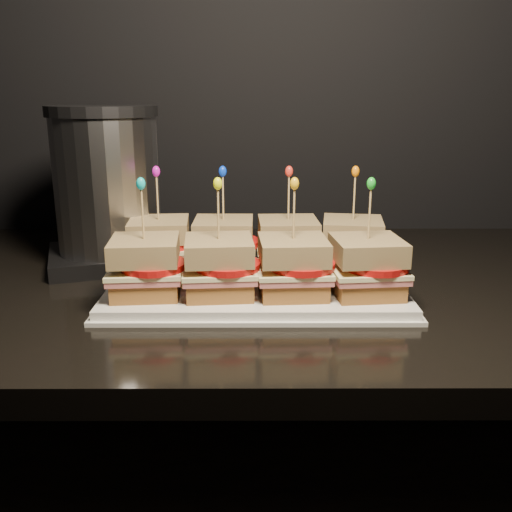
{
  "coord_description": "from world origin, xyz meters",
  "views": [
    {
      "loc": [
        -0.23,
        0.79,
        1.16
      ],
      "look_at": [
        -0.23,
        1.59,
        0.92
      ],
      "focal_mm": 40.0,
      "sensor_mm": 36.0,
      "label": 1
    }
  ],
  "objects": [
    {
      "name": "sandwich_0_pick",
      "position": [
        -0.38,
        1.65,
        1.0
      ],
      "size": [
        0.0,
        0.0,
        0.09
      ],
      "primitive_type": "cylinder",
      "color": "tan",
      "rests_on": "sandwich_0_bread_top"
    },
    {
      "name": "sandwich_6_tomato",
      "position": [
        -0.17,
        1.53,
        0.93
      ],
      "size": [
        0.09,
        0.09,
        0.01
      ],
      "primitive_type": "cylinder",
      "color": "red",
      "rests_on": "sandwich_6_cheese"
    },
    {
      "name": "sandwich_0_frill",
      "position": [
        -0.38,
        1.65,
        1.04
      ],
      "size": [
        0.01,
        0.01,
        0.02
      ],
      "primitive_type": "ellipsoid",
      "color": "#D111B5",
      "rests_on": "sandwich_0_pick"
    },
    {
      "name": "platter",
      "position": [
        -0.23,
        1.59,
        0.88
      ],
      "size": [
        0.42,
        0.26,
        0.02
      ],
      "primitive_type": "cube",
      "color": "white",
      "rests_on": "granite_slab"
    },
    {
      "name": "sandwich_4_bread_bot",
      "position": [
        -0.38,
        1.53,
        0.9
      ],
      "size": [
        0.1,
        0.1,
        0.02
      ],
      "primitive_type": "cube",
      "rotation": [
        0.0,
        0.0,
        0.08
      ],
      "color": "brown",
      "rests_on": "platter"
    },
    {
      "name": "sandwich_4_tomato",
      "position": [
        -0.37,
        1.53,
        0.93
      ],
      "size": [
        0.09,
        0.09,
        0.01
      ],
      "primitive_type": "cylinder",
      "color": "red",
      "rests_on": "sandwich_4_cheese"
    },
    {
      "name": "sandwich_3_tomato",
      "position": [
        -0.07,
        1.65,
        0.93
      ],
      "size": [
        0.09,
        0.09,
        0.01
      ],
      "primitive_type": "cylinder",
      "color": "red",
      "rests_on": "sandwich_3_cheese"
    },
    {
      "name": "sandwich_4_ham",
      "position": [
        -0.38,
        1.53,
        0.92
      ],
      "size": [
        0.11,
        0.1,
        0.01
      ],
      "primitive_type": "cube",
      "rotation": [
        0.0,
        0.0,
        0.08
      ],
      "color": "#B25457",
      "rests_on": "sandwich_4_bread_bot"
    },
    {
      "name": "sandwich_2_bread_bot",
      "position": [
        -0.18,
        1.65,
        0.9
      ],
      "size": [
        0.09,
        0.09,
        0.02
      ],
      "primitive_type": "cube",
      "rotation": [
        0.0,
        0.0,
        0.04
      ],
      "color": "brown",
      "rests_on": "platter"
    },
    {
      "name": "sandwich_3_bread_bot",
      "position": [
        -0.08,
        1.65,
        0.9
      ],
      "size": [
        0.1,
        0.1,
        0.02
      ],
      "primitive_type": "cube",
      "rotation": [
        0.0,
        0.0,
        -0.14
      ],
      "color": "brown",
      "rests_on": "platter"
    },
    {
      "name": "sandwich_6_pick",
      "position": [
        -0.18,
        1.53,
        1.0
      ],
      "size": [
        0.0,
        0.0,
        0.09
      ],
      "primitive_type": "cylinder",
      "color": "tan",
      "rests_on": "sandwich_6_bread_top"
    },
    {
      "name": "sandwich_3_pick",
      "position": [
        -0.08,
        1.65,
        1.0
      ],
      "size": [
        0.0,
        0.0,
        0.09
      ],
      "primitive_type": "cylinder",
      "color": "tan",
      "rests_on": "sandwich_3_bread_top"
    },
    {
      "name": "sandwich_5_ham",
      "position": [
        -0.28,
        1.53,
        0.92
      ],
      "size": [
        0.11,
        0.1,
        0.01
      ],
      "primitive_type": "cube",
      "rotation": [
        0.0,
        0.0,
        0.09
      ],
      "color": "#B25457",
      "rests_on": "sandwich_5_bread_bot"
    },
    {
      "name": "sandwich_2_ham",
      "position": [
        -0.18,
        1.65,
        0.92
      ],
      "size": [
        0.1,
        0.1,
        0.01
      ],
      "primitive_type": "cube",
      "rotation": [
        0.0,
        0.0,
        0.04
      ],
      "color": "#B25457",
      "rests_on": "sandwich_2_bread_bot"
    },
    {
      "name": "sandwich_4_bread_top",
      "position": [
        -0.38,
        1.53,
        0.95
      ],
      "size": [
        0.1,
        0.1,
        0.03
      ],
      "primitive_type": "cube",
      "rotation": [
        0.0,
        0.0,
        0.08
      ],
      "color": "#4E2D0E",
      "rests_on": "sandwich_4_tomato"
    },
    {
      "name": "sandwich_2_cheese",
      "position": [
        -0.18,
        1.65,
        0.92
      ],
      "size": [
        0.1,
        0.1,
        0.01
      ],
      "primitive_type": "cube",
      "rotation": [
        0.0,
        0.0,
        0.04
      ],
      "color": "#F6EEAA",
      "rests_on": "sandwich_2_ham"
    },
    {
      "name": "sandwich_2_pick",
      "position": [
        -0.18,
        1.65,
        1.0
      ],
      "size": [
        0.0,
        0.0,
        0.09
      ],
      "primitive_type": "cylinder",
      "color": "tan",
      "rests_on": "sandwich_2_bread_top"
    },
    {
      "name": "appliance_base",
      "position": [
        -0.48,
        1.74,
        0.88
      ],
      "size": [
        0.25,
        0.23,
        0.03
      ],
      "primitive_type": "cube",
      "rotation": [
        0.0,
        0.0,
        0.31
      ],
      "color": "#262628",
      "rests_on": "granite_slab"
    },
    {
      "name": "sandwich_7_bread_top",
      "position": [
        -0.08,
        1.53,
        0.95
      ],
      "size": [
        0.1,
        0.1,
        0.03
      ],
      "primitive_type": "cube",
      "rotation": [
        0.0,
        0.0,
        0.1
      ],
      "color": "#4E2D0E",
      "rests_on": "sandwich_7_tomato"
    },
    {
      "name": "sandwich_3_cheese",
      "position": [
        -0.08,
        1.65,
        0.92
      ],
      "size": [
        0.11,
        0.11,
        0.01
      ],
      "primitive_type": "cube",
      "rotation": [
        0.0,
        0.0,
        -0.14
      ],
      "color": "#F6EEAA",
      "rests_on": "sandwich_3_ham"
    },
    {
      "name": "appliance_body",
      "position": [
        -0.48,
        1.74,
        1.01
      ],
      "size": [
        0.17,
        0.17,
        0.22
      ],
      "primitive_type": "cylinder",
      "color": "silver",
      "rests_on": "appliance_base"
    },
    {
      "name": "sandwich_5_tomato",
      "position": [
        -0.27,
        1.53,
        0.93
      ],
      "size": [
        0.09,
        0.09,
        0.01
      ],
      "primitive_type": "cylinder",
      "color": "red",
      "rests_on": "sandwich_5_cheese"
    },
    {
      "name": "sandwich_3_bread_top",
      "position": [
        -0.08,
        1.65,
        0.95
      ],
      "size": [
        0.1,
        0.1,
        0.03
      ],
      "primitive_type": "cube",
      "rotation": [
        0.0,
        0.0,
        -0.14
      ],
      "color": "#4E2D0E",
      "rests_on": "sandwich_3_tomato"
    },
    {
      "name": "sandwich_7_tomato",
      "position": [
        -0.07,
        1.53,
        0.93
      ],
      "size": [
        0.09,
        0.09,
        0.01
      ],
      "primitive_type": "cylinder",
      "color": "red",
      "rests_on": "sandwich_7_cheese"
    },
    {
      "name": "appliance",
      "position": [
        -0.48,
        1.74,
        1.0
      ],
      "size": [
        0.21,
        0.17,
        0.27
      ],
      "primitive_type": null,
      "color": "silver",
      "rests_on": "granite_slab"
    },
    {
      "name": "sandwich_5_pick",
      "position": [
        -0.28,
        1.53,
        1.0
      ],
      "size": [
        0.0,
        0.0,
        0.09
      ],
      "primitive_type": "cylinder",
      "color": "tan",
      "rests_on": "sandwich_5_bread_top"
    },
    {
      "name": "sandwich_1_ham",
      "position": [
        -0.28,
        1.65,
        0.92
      ],
      "size": [
        0.1,
        0.1,
        0.01
      ],
      "primitive_type": "cube",
      "rotation": [
        0.0,
        0.0,
        -0.01
      ],
      "color": "#B25457",
      "rests_on": "sandwich_1_bread_bot"
    },
    {
      "name": "sandwich_2_frill",
      "position": [
        -0.18,
        1.65,
        1.04
      ],
      "size": [
        0.01,
        0.01,
        0.02
      ],
      "primitive_type": "ellipsoid",
      "color": "red",
      "rests_on": "sandwich_2_pick"
    },
    {
      "name": "sandwich_7_frill",
      "position": [
        -0.08,
        1.53,
        1.04
      ],
      "size": [
        0.01,
        0.01,
        0.02
      ],
      "primitive_type": "ellipsoid",
      "color": "green",
      "rests_on": "sandwich_7_pick"
    },
    {
      "name": "sandwich_7_bread_bot",
      "position": [
        -0.08,
        1.53,
        0.9
      ],
      "size": [
        0.1,
        0.1,
        0.02
      ],
      "primitive_type": "cube",
      "rotation": [
        0.0,
        0.0,
        0.1
      ],
      "color": "brown",
      "rests_on": "platter"
    },
    {
      "name": "sandwich_0_bread_bot",
      "position": [
        -0.38,
        1.65,
        0.9
      ],
      "size": [
        0.1,
        0.1,
        0.02
      ],
      "primitive_type": "cube",
      "rotation": [
        0.0,
        0.0,
        0.08
      ],
      "color": "brown",
      "rests_on": "platter"
    },
    {
      "name": "sandwich_4_cheese",
      "position": [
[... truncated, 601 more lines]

